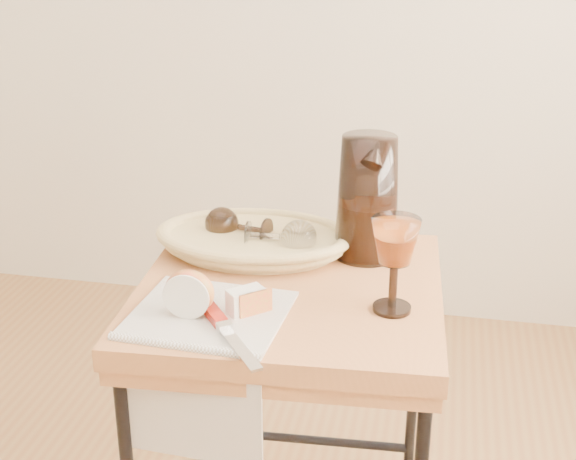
% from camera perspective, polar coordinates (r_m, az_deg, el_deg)
% --- Properties ---
extents(side_table, '(0.61, 0.61, 0.73)m').
position_cam_1_polar(side_table, '(1.71, 0.14, -14.92)').
color(side_table, brown).
rests_on(side_table, floor).
extents(tea_towel, '(0.28, 0.25, 0.01)m').
position_cam_1_polar(tea_towel, '(1.42, -5.66, -5.99)').
color(tea_towel, white).
rests_on(tea_towel, side_table).
extents(bread_basket, '(0.37, 0.27, 0.05)m').
position_cam_1_polar(bread_basket, '(1.65, -2.45, -0.86)').
color(bread_basket, '#B28E48').
rests_on(bread_basket, side_table).
extents(goblet_lying_a, '(0.13, 0.10, 0.07)m').
position_cam_1_polar(goblet_lying_a, '(1.67, -3.41, 0.22)').
color(goblet_lying_a, '#352318').
rests_on(goblet_lying_a, bread_basket).
extents(goblet_lying_b, '(0.12, 0.08, 0.07)m').
position_cam_1_polar(goblet_lying_b, '(1.61, -0.79, -0.46)').
color(goblet_lying_b, white).
rests_on(goblet_lying_b, bread_basket).
extents(pitcher, '(0.24, 0.29, 0.29)m').
position_cam_1_polar(pitcher, '(1.61, 5.72, 2.34)').
color(pitcher, black).
rests_on(pitcher, side_table).
extents(wine_goblet, '(0.11, 0.11, 0.18)m').
position_cam_1_polar(wine_goblet, '(1.40, 7.61, -2.50)').
color(wine_goblet, white).
rests_on(wine_goblet, side_table).
extents(apple_half, '(0.09, 0.05, 0.08)m').
position_cam_1_polar(apple_half, '(1.40, -7.06, -4.41)').
color(apple_half, red).
rests_on(apple_half, tea_towel).
extents(apple_wedge, '(0.07, 0.07, 0.04)m').
position_cam_1_polar(apple_wedge, '(1.40, -3.04, -5.05)').
color(apple_wedge, white).
rests_on(apple_wedge, tea_towel).
extents(table_knife, '(0.16, 0.21, 0.02)m').
position_cam_1_polar(table_knife, '(1.34, -4.43, -7.10)').
color(table_knife, silver).
rests_on(table_knife, tea_towel).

